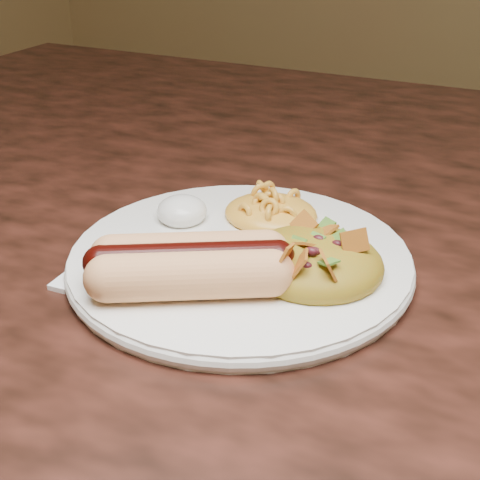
% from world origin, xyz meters
% --- Properties ---
extents(table, '(1.60, 0.90, 0.75)m').
position_xyz_m(table, '(0.00, 0.00, 0.66)').
color(table, '#4B2017').
rests_on(table, floor).
extents(plate, '(0.31, 0.31, 0.01)m').
position_xyz_m(plate, '(-0.11, -0.16, 0.76)').
color(plate, white).
rests_on(plate, table).
extents(hotdog, '(0.12, 0.11, 0.03)m').
position_xyz_m(hotdog, '(-0.12, -0.22, 0.78)').
color(hotdog, '#EE925E').
rests_on(hotdog, plate).
extents(mac_and_cheese, '(0.10, 0.10, 0.03)m').
position_xyz_m(mac_and_cheese, '(-0.11, -0.10, 0.78)').
color(mac_and_cheese, gold).
rests_on(mac_and_cheese, plate).
extents(sour_cream, '(0.05, 0.05, 0.03)m').
position_xyz_m(sour_cream, '(-0.17, -0.13, 0.78)').
color(sour_cream, white).
rests_on(sour_cream, plate).
extents(taco_salad, '(0.10, 0.10, 0.04)m').
position_xyz_m(taco_salad, '(-0.05, -0.16, 0.78)').
color(taco_salad, '#BC4104').
rests_on(taco_salad, plate).
extents(fork, '(0.03, 0.14, 0.00)m').
position_xyz_m(fork, '(-0.21, -0.20, 0.75)').
color(fork, white).
rests_on(fork, table).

